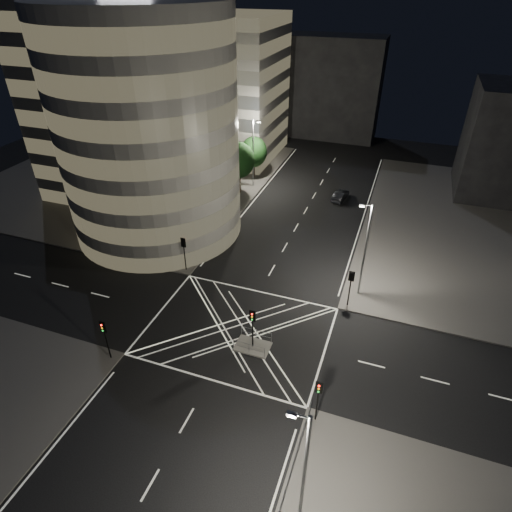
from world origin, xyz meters
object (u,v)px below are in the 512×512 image
at_px(street_lamp_left_near, 198,204).
at_px(traffic_signal_island, 253,322).
at_px(central_island, 253,346).
at_px(traffic_signal_nr, 318,394).
at_px(traffic_signal_nl, 105,333).
at_px(traffic_signal_fr, 351,282).
at_px(street_lamp_right_near, 303,471).
at_px(street_lamp_right_far, 365,248).
at_px(street_lamp_left_far, 253,151).
at_px(sedan, 340,195).
at_px(traffic_signal_fl, 184,248).

bearing_deg(street_lamp_left_near, traffic_signal_island, -49.73).
distance_m(central_island, traffic_signal_nr, 9.08).
distance_m(traffic_signal_nl, traffic_signal_island, 12.03).
height_order(traffic_signal_nr, street_lamp_left_near, street_lamp_left_near).
xyz_separation_m(traffic_signal_fr, street_lamp_left_near, (-18.24, 5.20, 2.63)).
bearing_deg(street_lamp_right_near, street_lamp_right_far, 90.00).
bearing_deg(street_lamp_left_far, traffic_signal_island, -70.05).
height_order(street_lamp_right_far, sedan, street_lamp_right_far).
bearing_deg(traffic_signal_fl, street_lamp_left_near, 96.97).
height_order(traffic_signal_fl, traffic_signal_nr, same).
bearing_deg(traffic_signal_fl, sedan, 61.43).
relative_size(traffic_signal_fl, street_lamp_right_far, 0.40).
relative_size(traffic_signal_fr, street_lamp_left_far, 0.40).
distance_m(street_lamp_left_far, street_lamp_right_far, 28.23).
height_order(traffic_signal_fl, traffic_signal_nl, same).
bearing_deg(street_lamp_right_near, traffic_signal_fl, 131.24).
distance_m(traffic_signal_fl, traffic_signal_fr, 17.60).
relative_size(central_island, street_lamp_right_far, 0.30).
relative_size(central_island, traffic_signal_nl, 0.75).
bearing_deg(traffic_signal_island, traffic_signal_nr, -37.93).
relative_size(traffic_signal_fl, street_lamp_left_near, 0.40).
height_order(central_island, sedan, sedan).
xyz_separation_m(central_island, street_lamp_left_near, (-11.44, 13.50, 5.47)).
bearing_deg(street_lamp_left_near, street_lamp_left_far, 90.00).
height_order(traffic_signal_island, street_lamp_left_far, street_lamp_left_far).
bearing_deg(street_lamp_right_near, street_lamp_left_far, 113.21).
bearing_deg(traffic_signal_fl, traffic_signal_fr, 0.00).
bearing_deg(traffic_signal_fr, street_lamp_left_far, 128.17).
xyz_separation_m(central_island, traffic_signal_fl, (-10.80, 8.30, 2.84)).
relative_size(traffic_signal_fr, street_lamp_left_near, 0.40).
xyz_separation_m(traffic_signal_fl, street_lamp_right_far, (18.24, 2.20, 2.63)).
distance_m(central_island, traffic_signal_nl, 12.36).
distance_m(traffic_signal_island, street_lamp_right_near, 14.78).
distance_m(traffic_signal_nr, street_lamp_left_far, 41.15).
xyz_separation_m(traffic_signal_fr, sedan, (-5.01, 23.11, -2.25)).
height_order(traffic_signal_fl, street_lamp_right_near, street_lamp_right_near).
xyz_separation_m(traffic_signal_fr, street_lamp_right_far, (0.64, 2.20, 2.63)).
distance_m(traffic_signal_fl, street_lamp_right_far, 18.55).
relative_size(traffic_signal_island, street_lamp_left_far, 0.40).
distance_m(street_lamp_left_near, sedan, 22.79).
distance_m(traffic_signal_fl, traffic_signal_island, 13.62).
xyz_separation_m(traffic_signal_nr, street_lamp_right_far, (0.64, 15.80, 2.63)).
bearing_deg(street_lamp_right_far, traffic_signal_fr, -106.11).
distance_m(traffic_signal_nr, street_lamp_right_near, 7.69).
distance_m(traffic_signal_nl, traffic_signal_nr, 17.60).
bearing_deg(traffic_signal_island, street_lamp_right_near, -59.25).
relative_size(traffic_signal_nr, traffic_signal_island, 1.00).
relative_size(traffic_signal_nl, traffic_signal_island, 1.00).
height_order(traffic_signal_fl, sedan, traffic_signal_fl).
xyz_separation_m(central_island, traffic_signal_nl, (-10.80, -5.30, 2.84)).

